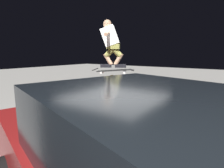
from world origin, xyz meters
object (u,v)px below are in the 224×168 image
object	(u,v)px
skater_airborne	(111,42)
trash_bin	(176,134)
picnic_table_back	(84,92)
kicker_ramp	(56,107)
person_sitting_on_ledge	(110,98)
skateboard	(113,71)
ledge_box_main	(121,113)

from	to	relation	value
skater_airborne	trash_bin	bearing A→B (deg)	162.81
skater_airborne	trash_bin	size ratio (longest dim) A/B	1.17
skater_airborne	picnic_table_back	size ratio (longest dim) A/B	0.54
kicker_ramp	picnic_table_back	xyz separation A→B (m)	(-0.47, -0.88, 0.44)
kicker_ramp	trash_bin	xyz separation A→B (m)	(-4.13, 0.64, 0.42)
person_sitting_on_ledge	picnic_table_back	bearing A→B (deg)	-26.63
picnic_table_back	skateboard	bearing A→B (deg)	153.92
ledge_box_main	skater_airborne	size ratio (longest dim) A/B	1.53
ledge_box_main	trash_bin	size ratio (longest dim) A/B	1.79
skater_airborne	ledge_box_main	bearing A→B (deg)	-91.23
ledge_box_main	trash_bin	distance (m)	2.06
ledge_box_main	skateboard	distance (m)	1.27
picnic_table_back	trash_bin	size ratio (longest dim) A/B	2.18
kicker_ramp	skater_airborne	bearing A→B (deg)	177.95
skateboard	skater_airborne	world-z (taller)	skater_airborne
kicker_ramp	skateboard	bearing A→B (deg)	178.60
trash_bin	skateboard	bearing A→B (deg)	-18.42
skateboard	kicker_ramp	bearing A→B (deg)	-1.40
ledge_box_main	kicker_ramp	world-z (taller)	ledge_box_main
kicker_ramp	trash_bin	bearing A→B (deg)	171.23
person_sitting_on_ledge	trash_bin	xyz separation A→B (m)	(-1.85, 0.61, -0.23)
ledge_box_main	kicker_ramp	distance (m)	2.39
kicker_ramp	ledge_box_main	bearing A→B (deg)	-171.03
skater_airborne	kicker_ramp	size ratio (longest dim) A/B	0.99
skateboard	trash_bin	world-z (taller)	skateboard
skateboard	picnic_table_back	size ratio (longest dim) A/B	0.48
picnic_table_back	person_sitting_on_ledge	bearing A→B (deg)	153.37
ledge_box_main	picnic_table_back	world-z (taller)	picnic_table_back
person_sitting_on_ledge	picnic_table_back	xyz separation A→B (m)	(1.82, -0.91, -0.22)
skater_airborne	trash_bin	xyz separation A→B (m)	(-1.79, 0.55, -1.63)
skateboard	kicker_ramp	world-z (taller)	skateboard
person_sitting_on_ledge	kicker_ramp	distance (m)	2.38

